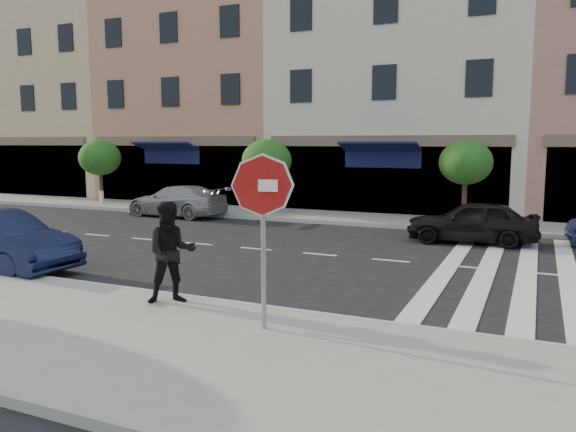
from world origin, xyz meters
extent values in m
plane|color=black|center=(0.00, 0.00, 0.00)|extent=(120.00, 120.00, 0.00)
cube|color=gray|center=(0.00, -3.75, 0.07)|extent=(60.00, 4.50, 0.15)
cube|color=gray|center=(0.00, 11.00, 0.07)|extent=(60.00, 3.00, 0.15)
cube|color=#D1AF86|center=(-22.00, 17.00, 6.00)|extent=(12.00, 9.00, 12.00)
cube|color=tan|center=(-11.00, 17.00, 7.00)|extent=(10.00, 9.00, 14.00)
cube|color=beige|center=(-0.50, 17.00, 5.50)|extent=(11.00, 9.00, 11.00)
cylinder|color=#473323|center=(-14.00, 10.80, 0.98)|extent=(0.18, 0.18, 1.65)
cylinder|color=silver|center=(-14.00, 10.80, 0.45)|extent=(0.20, 0.20, 0.60)
ellipsoid|color=#1B4F16|center=(-14.00, 10.80, 2.35)|extent=(2.00, 2.00, 1.70)
cylinder|color=#473323|center=(-5.00, 10.80, 0.95)|extent=(0.18, 0.18, 1.60)
cylinder|color=silver|center=(-5.00, 10.80, 0.45)|extent=(0.20, 0.20, 0.60)
ellipsoid|color=#1B4F16|center=(-5.00, 10.80, 2.32)|extent=(2.10, 2.10, 1.79)
cylinder|color=#473323|center=(3.00, 10.80, 1.00)|extent=(0.18, 0.18, 1.71)
cylinder|color=silver|center=(3.00, 10.80, 0.45)|extent=(0.20, 0.20, 0.60)
ellipsoid|color=#1B4F16|center=(3.00, 10.80, 2.38)|extent=(1.90, 1.90, 1.62)
cylinder|color=gray|center=(1.57, -2.60, 1.41)|extent=(0.09, 0.09, 2.52)
cylinder|color=white|center=(1.57, -2.61, 2.44)|extent=(0.97, 0.18, 0.98)
cylinder|color=#9E1411|center=(1.57, -2.63, 2.44)|extent=(0.91, 0.18, 0.91)
cube|color=white|center=(1.57, -2.66, 2.44)|extent=(0.51, 0.10, 0.18)
imported|color=black|center=(-0.62, -2.00, 1.09)|extent=(1.16, 1.14, 1.88)
imported|color=gray|center=(-8.39, 9.10, 0.65)|extent=(4.61, 2.12, 1.31)
imported|color=black|center=(3.62, 7.60, 0.66)|extent=(4.03, 1.93, 1.33)
camera|label=1|loc=(5.45, -10.32, 3.10)|focal=35.00mm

